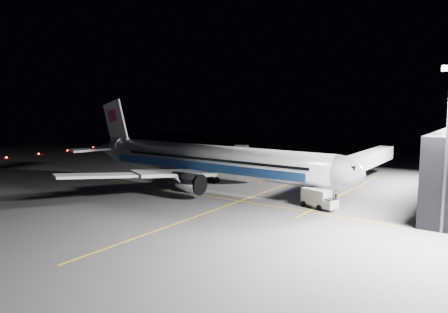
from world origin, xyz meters
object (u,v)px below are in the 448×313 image
object	(u,v)px
safety_cone_b	(258,181)
safety_cone_c	(226,173)
baggage_tug	(256,167)
safety_cone_a	(270,180)
airliner	(208,160)
jet_bridge	(360,162)
service_truck	(319,198)
floodlight_mast_south	(448,134)

from	to	relation	value
safety_cone_b	safety_cone_c	size ratio (longest dim) A/B	1.10
baggage_tug	safety_cone_a	world-z (taller)	baggage_tug
airliner	safety_cone_c	xyz separation A→B (m)	(-5.50, 14.00, -4.90)
jet_bridge	service_truck	xyz separation A→B (m)	(0.48, -21.06, -3.02)
jet_bridge	safety_cone_c	xyz separation A→B (m)	(-28.57, -4.06, -4.32)
service_truck	safety_cone_a	world-z (taller)	service_truck
safety_cone_b	jet_bridge	bearing A→B (deg)	24.44
airliner	service_truck	world-z (taller)	airliner
safety_cone_b	safety_cone_a	bearing A→B (deg)	40.16
safety_cone_c	airliner	bearing A→B (deg)	-68.57
baggage_tug	service_truck	bearing A→B (deg)	-42.06
floodlight_mast_south	service_truck	bearing A→B (deg)	170.24
service_truck	safety_cone_c	xyz separation A→B (m)	(-29.05, 17.00, -1.29)
baggage_tug	safety_cone_a	size ratio (longest dim) A/B	3.79
service_truck	safety_cone_b	bearing A→B (deg)	161.25
service_truck	baggage_tug	size ratio (longest dim) A/B	2.64
floodlight_mast_south	baggage_tug	xyz separation A→B (m)	(-43.41, 27.67, -11.61)
jet_bridge	baggage_tug	bearing A→B (deg)	171.94
service_truck	safety_cone_b	xyz separation A→B (m)	(-18.29, 12.96, -1.27)
jet_bridge	baggage_tug	distance (m)	25.94
floodlight_mast_south	safety_cone_c	xyz separation A→B (m)	(-46.57, 20.01, -12.11)
service_truck	safety_cone_a	distance (m)	21.98
jet_bridge	safety_cone_a	distance (m)	17.82
jet_bridge	safety_cone_a	world-z (taller)	jet_bridge
floodlight_mast_south	safety_cone_c	distance (m)	52.12
baggage_tug	safety_cone_b	size ratio (longest dim) A/B	3.96
service_truck	jet_bridge	bearing A→B (deg)	107.88
safety_cone_a	jet_bridge	bearing A→B (deg)	22.32
floodlight_mast_south	baggage_tug	world-z (taller)	floodlight_mast_south
service_truck	safety_cone_c	distance (m)	33.68
safety_cone_c	baggage_tug	bearing A→B (deg)	67.55
airliner	baggage_tug	xyz separation A→B (m)	(-2.33, 21.66, -4.41)
airliner	jet_bridge	world-z (taller)	airliner
floodlight_mast_south	safety_cone_c	bearing A→B (deg)	156.74
jet_bridge	safety_cone_c	size ratio (longest dim) A/B	65.14
floodlight_mast_south	service_truck	world-z (taller)	floodlight_mast_south
airliner	safety_cone_c	bearing A→B (deg)	111.43
airliner	safety_cone_b	bearing A→B (deg)	62.13
floodlight_mast_south	safety_cone_b	bearing A→B (deg)	155.96
baggage_tug	safety_cone_b	xyz separation A→B (m)	(7.60, -11.69, -0.47)
service_truck	baggage_tug	bearing A→B (deg)	152.97
service_truck	safety_cone_a	bearing A→B (deg)	155.25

